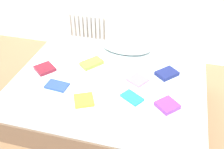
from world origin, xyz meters
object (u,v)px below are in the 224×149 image
object	(u,v)px
pillow	(126,46)
textbook_navy	(167,73)
textbook_yellow	(84,100)
textbook_teal	(132,98)
textbook_maroon	(45,69)
textbook_purple	(167,105)
textbook_pink	(138,80)
textbook_white	(94,81)
radiator	(86,29)
textbook_lime	(92,63)
textbook_blue	(57,86)
bed	(111,94)

from	to	relation	value
pillow	textbook_navy	distance (m)	0.64
textbook_yellow	textbook_navy	xyz separation A→B (m)	(0.71, 0.62, 0.01)
textbook_teal	textbook_maroon	bearing A→B (deg)	-159.47
textbook_teal	textbook_purple	bearing A→B (deg)	27.11
textbook_navy	textbook_teal	bearing A→B (deg)	-168.77
textbook_pink	textbook_purple	bearing A→B (deg)	-12.88
textbook_navy	pillow	bearing A→B (deg)	98.16
textbook_maroon	textbook_pink	bearing A→B (deg)	-47.27
pillow	textbook_white	bearing A→B (deg)	-105.32
radiator	textbook_purple	bearing A→B (deg)	-48.77
textbook_yellow	textbook_purple	xyz separation A→B (m)	(0.76, 0.12, 0.01)
textbook_pink	textbook_purple	world-z (taller)	textbook_purple
textbook_yellow	textbook_lime	xyz separation A→B (m)	(-0.12, 0.60, 0.01)
pillow	textbook_yellow	bearing A→B (deg)	-100.89
textbook_teal	textbook_purple	size ratio (longest dim) A/B	1.15
textbook_pink	textbook_yellow	bearing A→B (deg)	-103.11
pillow	textbook_pink	world-z (taller)	pillow
textbook_blue	textbook_purple	bearing A→B (deg)	3.85
radiator	textbook_white	world-z (taller)	radiator
textbook_lime	radiator	bearing A→B (deg)	61.16
radiator	textbook_yellow	world-z (taller)	radiator
radiator	textbook_white	distance (m)	1.48
bed	textbook_teal	size ratio (longest dim) A/B	9.91
textbook_yellow	textbook_maroon	bearing A→B (deg)	121.70
textbook_teal	textbook_white	size ratio (longest dim) A/B	1.02
textbook_teal	textbook_pink	distance (m)	0.29
radiator	textbook_white	xyz separation A→B (m)	(0.58, -1.36, 0.14)
radiator	textbook_purple	world-z (taller)	radiator
textbook_navy	textbook_purple	distance (m)	0.50
bed	textbook_navy	size ratio (longest dim) A/B	9.20
textbook_teal	radiator	bearing A→B (deg)	156.51
bed	textbook_navy	world-z (taller)	textbook_navy
textbook_yellow	textbook_white	bearing A→B (deg)	63.63
pillow	textbook_blue	distance (m)	0.99
textbook_pink	textbook_blue	bearing A→B (deg)	-127.38
textbook_yellow	textbook_navy	world-z (taller)	textbook_navy
textbook_navy	textbook_lime	bearing A→B (deg)	133.92
textbook_lime	textbook_teal	size ratio (longest dim) A/B	1.20
bed	textbook_lime	size ratio (longest dim) A/B	8.27
textbook_white	textbook_pink	world-z (taller)	textbook_white
textbook_purple	textbook_white	bearing A→B (deg)	-150.34
textbook_navy	textbook_pink	xyz separation A→B (m)	(-0.28, -0.18, -0.01)
textbook_navy	textbook_purple	size ratio (longest dim) A/B	1.24
textbook_teal	textbook_navy	size ratio (longest dim) A/B	0.93
textbook_yellow	textbook_purple	bearing A→B (deg)	-16.73
textbook_pink	textbook_navy	bearing A→B (deg)	63.48
pillow	textbook_pink	xyz separation A→B (m)	(0.24, -0.54, -0.06)
textbook_blue	textbook_maroon	bearing A→B (deg)	141.84
textbook_lime	textbook_purple	xyz separation A→B (m)	(0.89, -0.48, 0.00)
textbook_lime	textbook_purple	distance (m)	1.01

